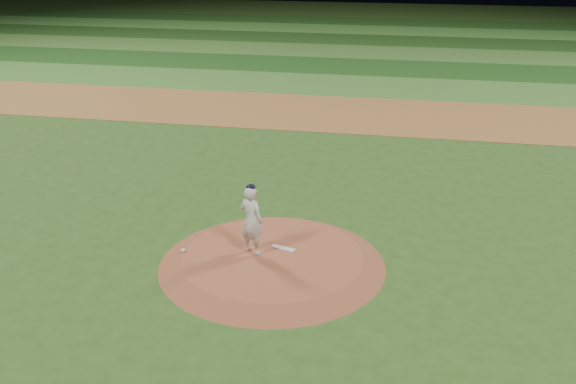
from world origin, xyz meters
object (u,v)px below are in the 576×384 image
Objects in this scene: pitchers_mound at (272,260)px; pitcher_on_mound at (252,220)px; rosin_bag at (183,250)px; pitching_rubber at (283,248)px.

pitcher_on_mound reaches higher than pitchers_mound.
rosin_bag is at bearing -174.18° from pitchers_mound.
rosin_bag reaches higher than pitchers_mound.
pitcher_on_mound reaches higher than rosin_bag.
rosin_bag is 0.07× the size of pitcher_on_mound.
pitcher_on_mound is (-0.51, 0.05, 1.01)m from pitchers_mound.
pitcher_on_mound is at bearing 9.39° from rosin_bag.
pitching_rubber is 2.46m from rosin_bag.
rosin_bag reaches higher than pitching_rubber.
pitching_rubber is at bearing 62.31° from pitchers_mound.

